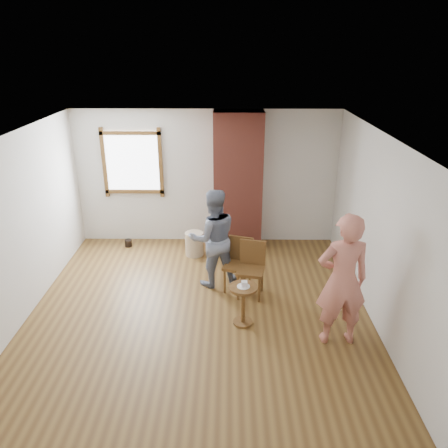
{
  "coord_description": "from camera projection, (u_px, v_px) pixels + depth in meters",
  "views": [
    {
      "loc": [
        0.43,
        -5.33,
        3.71
      ],
      "look_at": [
        0.36,
        0.8,
        1.15
      ],
      "focal_mm": 35.0,
      "sensor_mm": 36.0,
      "label": 1
    }
  ],
  "objects": [
    {
      "name": "cake_slice",
      "position": [
        244.0,
        284.0,
        5.99
      ],
      "size": [
        0.08,
        0.07,
        0.06
      ],
      "primitive_type": "cube",
      "color": "white",
      "rests_on": "cake_plate"
    },
    {
      "name": "dining_chair_left",
      "position": [
        239.0,
        261.0,
        6.96
      ],
      "size": [
        0.51,
        0.51,
        0.86
      ],
      "rotation": [
        0.0,
        0.0,
        -0.31
      ],
      "color": "brown",
      "rests_on": "ground"
    },
    {
      "name": "dining_chair_right",
      "position": [
        251.0,
        265.0,
        6.81
      ],
      "size": [
        0.48,
        0.48,
        0.87
      ],
      "rotation": [
        0.0,
        0.0,
        -0.2
      ],
      "color": "brown",
      "rests_on": "ground"
    },
    {
      "name": "ground",
      "position": [
        199.0,
        318.0,
        6.35
      ],
      "size": [
        5.5,
        5.5,
        0.0
      ],
      "primitive_type": "plane",
      "color": "brown",
      "rests_on": "ground"
    },
    {
      "name": "brick_chimney",
      "position": [
        238.0,
        182.0,
        8.15
      ],
      "size": [
        0.9,
        0.5,
        2.6
      ],
      "primitive_type": "cube",
      "color": "#9B4437",
      "rests_on": "ground"
    },
    {
      "name": "man",
      "position": [
        213.0,
        238.0,
        6.96
      ],
      "size": [
        0.92,
        0.8,
        1.64
      ],
      "primitive_type": "imported",
      "rotation": [
        0.0,
        0.0,
        3.39
      ],
      "color": "#141D38",
      "rests_on": "ground"
    },
    {
      "name": "cake_plate",
      "position": [
        243.0,
        286.0,
        6.0
      ],
      "size": [
        0.18,
        0.18,
        0.01
      ],
      "primitive_type": "cylinder",
      "color": "white",
      "rests_on": "side_table"
    },
    {
      "name": "person_pink",
      "position": [
        342.0,
        281.0,
        5.53
      ],
      "size": [
        0.7,
        0.48,
        1.83
      ],
      "primitive_type": "imported",
      "rotation": [
        0.0,
        0.0,
        3.21
      ],
      "color": "#DB7E6D",
      "rests_on": "ground"
    },
    {
      "name": "side_table",
      "position": [
        243.0,
        299.0,
        6.08
      ],
      "size": [
        0.4,
        0.4,
        0.6
      ],
      "color": "brown",
      "rests_on": "ground"
    },
    {
      "name": "dark_pot",
      "position": [
        128.0,
        243.0,
        8.56
      ],
      "size": [
        0.15,
        0.15,
        0.14
      ],
      "primitive_type": "cylinder",
      "rotation": [
        0.0,
        0.0,
        -0.12
      ],
      "color": "black",
      "rests_on": "ground"
    },
    {
      "name": "room_shell",
      "position": [
        195.0,
        187.0,
        6.22
      ],
      "size": [
        5.04,
        5.52,
        2.62
      ],
      "color": "silver",
      "rests_on": "ground"
    },
    {
      "name": "stoneware_crock",
      "position": [
        194.0,
        244.0,
        8.17
      ],
      "size": [
        0.36,
        0.36,
        0.44
      ],
      "primitive_type": "cylinder",
      "rotation": [
        0.0,
        0.0,
        0.06
      ],
      "color": "beige",
      "rests_on": "ground"
    }
  ]
}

